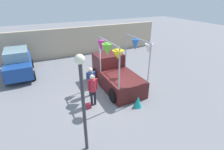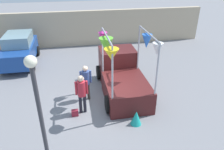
{
  "view_description": "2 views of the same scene",
  "coord_description": "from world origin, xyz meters",
  "px_view_note": "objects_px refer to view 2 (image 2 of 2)",
  "views": [
    {
      "loc": [
        -3.42,
        -7.96,
        5.35
      ],
      "look_at": [
        0.33,
        -0.09,
        1.3
      ],
      "focal_mm": 28.0,
      "sensor_mm": 36.0,
      "label": 1
    },
    {
      "loc": [
        -1.14,
        -8.24,
        5.73
      ],
      "look_at": [
        0.47,
        0.37,
        1.2
      ],
      "focal_mm": 35.0,
      "sensor_mm": 36.0,
      "label": 2
    }
  ],
  "objects_px": {
    "vendor_truck": "(121,74)",
    "person_customer": "(82,91)",
    "folded_kite_bundle_teal": "(136,118)",
    "person_vendor": "(86,80)",
    "parked_car": "(20,49)",
    "street_lamp": "(38,101)",
    "handbag": "(75,113)"
  },
  "relations": [
    {
      "from": "parked_car",
      "to": "person_customer",
      "type": "distance_m",
      "value": 6.8
    },
    {
      "from": "person_customer",
      "to": "handbag",
      "type": "relative_size",
      "value": 6.24
    },
    {
      "from": "person_customer",
      "to": "vendor_truck",
      "type": "bearing_deg",
      "value": 37.64
    },
    {
      "from": "vendor_truck",
      "to": "folded_kite_bundle_teal",
      "type": "relative_size",
      "value": 6.95
    },
    {
      "from": "folded_kite_bundle_teal",
      "to": "person_vendor",
      "type": "bearing_deg",
      "value": 129.51
    },
    {
      "from": "vendor_truck",
      "to": "handbag",
      "type": "distance_m",
      "value": 3.02
    },
    {
      "from": "person_customer",
      "to": "folded_kite_bundle_teal",
      "type": "height_order",
      "value": "person_customer"
    },
    {
      "from": "person_customer",
      "to": "street_lamp",
      "type": "relative_size",
      "value": 0.46
    },
    {
      "from": "parked_car",
      "to": "folded_kite_bundle_teal",
      "type": "bearing_deg",
      "value": -52.01
    },
    {
      "from": "handbag",
      "to": "folded_kite_bundle_teal",
      "type": "height_order",
      "value": "folded_kite_bundle_teal"
    },
    {
      "from": "person_vendor",
      "to": "street_lamp",
      "type": "distance_m",
      "value": 4.14
    },
    {
      "from": "folded_kite_bundle_teal",
      "to": "person_customer",
      "type": "bearing_deg",
      "value": 149.7
    },
    {
      "from": "person_vendor",
      "to": "vendor_truck",
      "type": "bearing_deg",
      "value": 18.16
    },
    {
      "from": "person_customer",
      "to": "handbag",
      "type": "xyz_separation_m",
      "value": [
        -0.35,
        -0.2,
        -0.92
      ]
    },
    {
      "from": "person_customer",
      "to": "person_vendor",
      "type": "distance_m",
      "value": 1.0
    },
    {
      "from": "parked_car",
      "to": "folded_kite_bundle_teal",
      "type": "height_order",
      "value": "parked_car"
    },
    {
      "from": "parked_car",
      "to": "handbag",
      "type": "height_order",
      "value": "parked_car"
    },
    {
      "from": "parked_car",
      "to": "street_lamp",
      "type": "relative_size",
      "value": 1.06
    },
    {
      "from": "vendor_truck",
      "to": "person_vendor",
      "type": "height_order",
      "value": "vendor_truck"
    },
    {
      "from": "vendor_truck",
      "to": "folded_kite_bundle_teal",
      "type": "xyz_separation_m",
      "value": [
        0.01,
        -2.72,
        -0.58
      ]
    },
    {
      "from": "vendor_truck",
      "to": "parked_car",
      "type": "distance_m",
      "value": 6.96
    },
    {
      "from": "street_lamp",
      "to": "person_customer",
      "type": "bearing_deg",
      "value": 65.0
    },
    {
      "from": "street_lamp",
      "to": "vendor_truck",
      "type": "bearing_deg",
      "value": 52.29
    },
    {
      "from": "parked_car",
      "to": "person_vendor",
      "type": "bearing_deg",
      "value": -52.7
    },
    {
      "from": "vendor_truck",
      "to": "parked_car",
      "type": "relative_size",
      "value": 1.04
    },
    {
      "from": "handbag",
      "to": "street_lamp",
      "type": "height_order",
      "value": "street_lamp"
    },
    {
      "from": "vendor_truck",
      "to": "parked_car",
      "type": "height_order",
      "value": "vendor_truck"
    },
    {
      "from": "vendor_truck",
      "to": "person_customer",
      "type": "distance_m",
      "value": 2.53
    },
    {
      "from": "parked_car",
      "to": "person_customer",
      "type": "relative_size",
      "value": 2.29
    },
    {
      "from": "street_lamp",
      "to": "handbag",
      "type": "bearing_deg",
      "value": 70.16
    },
    {
      "from": "folded_kite_bundle_teal",
      "to": "parked_car",
      "type": "bearing_deg",
      "value": 127.99
    },
    {
      "from": "parked_car",
      "to": "person_vendor",
      "type": "distance_m",
      "value": 6.13
    }
  ]
}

